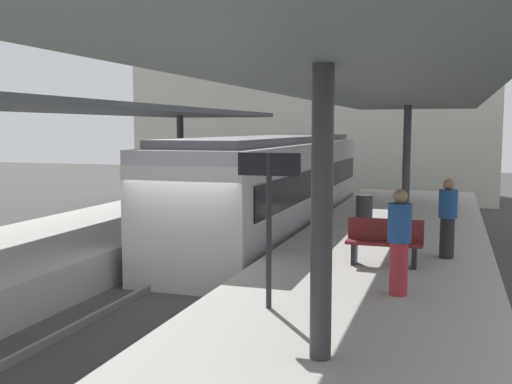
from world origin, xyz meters
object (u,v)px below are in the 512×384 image
(platform_bench, at_px, (385,241))
(litter_bin, at_px, (364,210))
(platform_sign, at_px, (269,195))
(passenger_mid_platform, at_px, (399,240))
(passenger_near_bench, at_px, (448,217))
(commuter_train, at_px, (275,188))

(platform_bench, xyz_separation_m, litter_bin, (-1.02, 4.59, -0.06))
(platform_sign, relative_size, passenger_mid_platform, 1.35)
(litter_bin, bearing_deg, platform_bench, -77.52)
(passenger_mid_platform, bearing_deg, passenger_near_bench, 77.26)
(platform_bench, bearing_deg, commuter_train, 121.85)
(platform_bench, distance_m, litter_bin, 4.70)
(platform_bench, relative_size, platform_sign, 0.63)
(litter_bin, distance_m, passenger_near_bench, 4.17)
(platform_bench, xyz_separation_m, passenger_mid_platform, (0.42, -1.99, 0.38))
(platform_bench, height_order, platform_sign, platform_sign)
(commuter_train, height_order, passenger_near_bench, commuter_train)
(commuter_train, xyz_separation_m, platform_bench, (3.98, -6.41, -0.26))
(commuter_train, xyz_separation_m, platform_sign, (2.71, -9.66, 0.90))
(commuter_train, xyz_separation_m, passenger_near_bench, (5.08, -5.39, 0.08))
(platform_bench, xyz_separation_m, passenger_near_bench, (1.10, 1.02, 0.35))
(litter_bin, relative_size, passenger_mid_platform, 0.49)
(commuter_train, bearing_deg, passenger_mid_platform, -62.32)
(passenger_near_bench, bearing_deg, litter_bin, 120.69)
(platform_bench, height_order, passenger_near_bench, passenger_near_bench)
(commuter_train, height_order, litter_bin, commuter_train)
(commuter_train, distance_m, platform_bench, 7.55)
(platform_sign, distance_m, passenger_near_bench, 4.95)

